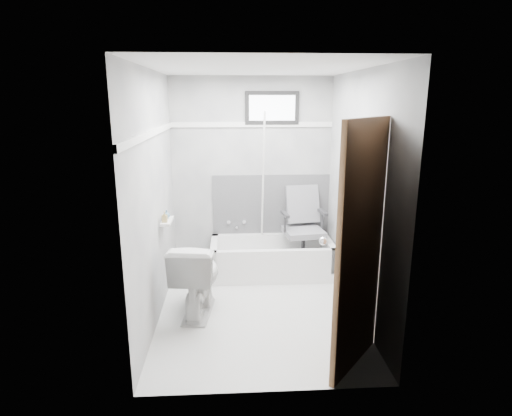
{
  "coord_description": "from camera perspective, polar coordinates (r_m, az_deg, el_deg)",
  "views": [
    {
      "loc": [
        -0.26,
        -4.05,
        2.13
      ],
      "look_at": [
        0.0,
        0.35,
        1.0
      ],
      "focal_mm": 30.0,
      "sensor_mm": 36.0,
      "label": 1
    }
  ],
  "objects": [
    {
      "name": "trim_back",
      "position": [
        5.35,
        -0.59,
        11.06
      ],
      "size": [
        2.0,
        0.02,
        0.06
      ],
      "primitive_type": "cube",
      "color": "white",
      "rests_on": "wall_back"
    },
    {
      "name": "bathtub",
      "position": [
        5.36,
        2.11,
        -6.63
      ],
      "size": [
        1.5,
        0.7,
        0.42
      ],
      "primitive_type": null,
      "color": "white",
      "rests_on": "floor"
    },
    {
      "name": "floor",
      "position": [
        4.58,
        0.26,
        -13.32
      ],
      "size": [
        2.6,
        2.6,
        0.0
      ],
      "primitive_type": "plane",
      "color": "white",
      "rests_on": "ground"
    },
    {
      "name": "toilet",
      "position": [
        4.4,
        -7.9,
        -9.15
      ],
      "size": [
        0.53,
        0.83,
        0.77
      ],
      "primitive_type": "imported",
      "rotation": [
        0.0,
        0.0,
        3.02
      ],
      "color": "silver",
      "rests_on": "floor"
    },
    {
      "name": "soap_bottle_b",
      "position": [
        4.57,
        -11.83,
        -0.78
      ],
      "size": [
        0.1,
        0.1,
        0.09
      ],
      "primitive_type": "imported",
      "rotation": [
        0.0,
        0.0,
        0.71
      ],
      "color": "slate",
      "rests_on": "shelf"
    },
    {
      "name": "office_chair",
      "position": [
        5.33,
        6.38,
        -2.44
      ],
      "size": [
        0.62,
        0.62,
        0.95
      ],
      "primitive_type": null,
      "rotation": [
        0.0,
        0.0,
        0.14
      ],
      "color": "slate",
      "rests_on": "bathtub"
    },
    {
      "name": "shelf",
      "position": [
        4.52,
        -11.78,
        -1.71
      ],
      "size": [
        0.1,
        0.32,
        0.02
      ],
      "primitive_type": "cube",
      "color": "silver",
      "rests_on": "wall_left"
    },
    {
      "name": "wall_left",
      "position": [
        4.22,
        -13.4,
        1.26
      ],
      "size": [
        0.02,
        2.6,
        2.4
      ],
      "primitive_type": "cube",
      "color": "slate",
      "rests_on": "floor"
    },
    {
      "name": "faucet",
      "position": [
        5.55,
        -2.62,
        -2.18
      ],
      "size": [
        0.26,
        0.1,
        0.16
      ],
      "primitive_type": null,
      "color": "silver",
      "rests_on": "wall_back"
    },
    {
      "name": "wall_front",
      "position": [
        2.91,
        1.89,
        -4.24
      ],
      "size": [
        2.0,
        0.02,
        2.4
      ],
      "primitive_type": "cube",
      "color": "slate",
      "rests_on": "floor"
    },
    {
      "name": "backerboard",
      "position": [
        5.53,
        2.02,
        0.44
      ],
      "size": [
        1.5,
        0.02,
        0.78
      ],
      "primitive_type": "cube",
      "color": "#4C4C4F",
      "rests_on": "wall_back"
    },
    {
      "name": "wall_back",
      "position": [
        5.44,
        -0.58,
        4.53
      ],
      "size": [
        2.0,
        0.02,
        2.4
      ],
      "primitive_type": "cube",
      "color": "slate",
      "rests_on": "floor"
    },
    {
      "name": "soap_bottle_a",
      "position": [
        4.43,
        -12.09,
        -1.18
      ],
      "size": [
        0.05,
        0.05,
        0.11
      ],
      "primitive_type": "imported",
      "rotation": [
        0.0,
        0.0,
        -0.04
      ],
      "color": "#A18C50",
      "rests_on": "shelf"
    },
    {
      "name": "window",
      "position": [
        5.36,
        2.15,
        13.2
      ],
      "size": [
        0.66,
        0.04,
        0.4
      ],
      "primitive_type": null,
      "color": "black",
      "rests_on": "wall_back"
    },
    {
      "name": "ceiling",
      "position": [
        4.07,
        0.3,
        18.19
      ],
      "size": [
        2.6,
        2.6,
        0.0
      ],
      "primitive_type": "plane",
      "rotation": [
        3.14,
        0.0,
        0.0
      ],
      "color": "silver",
      "rests_on": "floor"
    },
    {
      "name": "trim_left",
      "position": [
        4.13,
        -13.72,
        9.67
      ],
      "size": [
        0.02,
        2.6,
        0.06
      ],
      "primitive_type": "cube",
      "color": "white",
      "rests_on": "wall_left"
    },
    {
      "name": "pole",
      "position": [
        5.24,
        0.92,
        2.48
      ],
      "size": [
        0.02,
        0.49,
        1.9
      ],
      "primitive_type": "cylinder",
      "rotation": [
        0.24,
        0.0,
        0.0
      ],
      "color": "white",
      "rests_on": "bathtub"
    },
    {
      "name": "door",
      "position": [
        3.24,
        19.51,
        -6.92
      ],
      "size": [
        0.78,
        0.78,
        2.0
      ],
      "primitive_type": null,
      "color": "brown",
      "rests_on": "floor"
    },
    {
      "name": "wall_right",
      "position": [
        4.34,
        13.58,
        1.6
      ],
      "size": [
        0.02,
        2.6,
        2.4
      ],
      "primitive_type": "cube",
      "color": "slate",
      "rests_on": "floor"
    }
  ]
}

